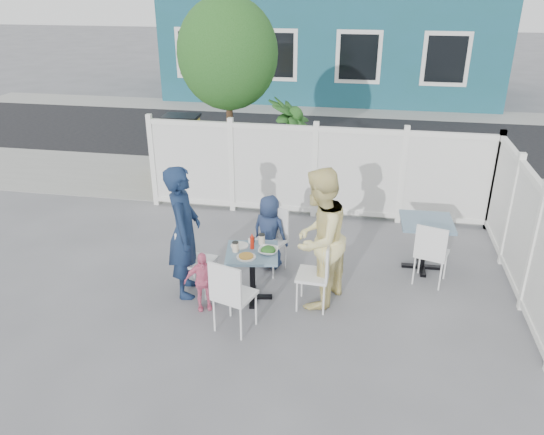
% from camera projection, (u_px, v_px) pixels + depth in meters
% --- Properties ---
extents(ground, '(80.00, 80.00, 0.00)m').
position_uv_depth(ground, '(286.00, 286.00, 7.19)').
color(ground, slate).
extents(near_sidewalk, '(24.00, 2.60, 0.01)m').
position_uv_depth(near_sidewalk, '(316.00, 187.00, 10.59)').
color(near_sidewalk, gray).
rests_on(near_sidewalk, ground).
extents(street, '(24.00, 5.00, 0.01)m').
position_uv_depth(street, '(331.00, 137.00, 13.91)').
color(street, black).
rests_on(street, ground).
extents(far_sidewalk, '(24.00, 1.60, 0.01)m').
position_uv_depth(far_sidewalk, '(339.00, 111.00, 16.69)').
color(far_sidewalk, gray).
rests_on(far_sidewalk, ground).
extents(building, '(11.00, 6.00, 6.00)m').
position_uv_depth(building, '(335.00, 4.00, 18.58)').
color(building, '#1C535D').
rests_on(building, ground).
extents(fence_back, '(5.86, 0.08, 1.60)m').
position_uv_depth(fence_back, '(315.00, 174.00, 9.00)').
color(fence_back, white).
rests_on(fence_back, ground).
extents(fence_right, '(0.08, 3.66, 1.60)m').
position_uv_depth(fence_right, '(521.00, 232.00, 6.91)').
color(fence_right, white).
rests_on(fence_right, ground).
extents(tree, '(1.80, 1.62, 3.59)m').
position_uv_depth(tree, '(228.00, 54.00, 9.34)').
color(tree, '#382316').
rests_on(tree, ground).
extents(utility_cabinet, '(0.68, 0.50, 1.23)m').
position_uv_depth(utility_cabinet, '(183.00, 147.00, 10.98)').
color(utility_cabinet, gold).
rests_on(utility_cabinet, ground).
extents(potted_shrub_a, '(1.12, 1.12, 1.87)m').
position_uv_depth(potted_shrub_a, '(290.00, 151.00, 9.65)').
color(potted_shrub_a, '#1C4F18').
rests_on(potted_shrub_a, ground).
extents(potted_shrub_b, '(1.33, 1.16, 1.45)m').
position_uv_depth(potted_shrub_b, '(400.00, 170.00, 9.33)').
color(potted_shrub_b, '#1C4F18').
rests_on(potted_shrub_b, ground).
extents(main_table, '(0.75, 0.75, 0.68)m').
position_uv_depth(main_table, '(252.00, 263.00, 6.70)').
color(main_table, '#3D587F').
rests_on(main_table, ground).
extents(spare_table, '(0.73, 0.73, 0.75)m').
position_uv_depth(spare_table, '(426.00, 232.00, 7.41)').
color(spare_table, '#3D587F').
rests_on(spare_table, ground).
extents(chair_left, '(0.45, 0.46, 0.91)m').
position_uv_depth(chair_left, '(192.00, 255.00, 6.89)').
color(chair_left, white).
rests_on(chair_left, ground).
extents(chair_right, '(0.42, 0.43, 0.91)m').
position_uv_depth(chair_right, '(320.00, 270.00, 6.53)').
color(chair_right, white).
rests_on(chair_right, ground).
extents(chair_back, '(0.53, 0.52, 0.91)m').
position_uv_depth(chair_back, '(272.00, 235.00, 7.43)').
color(chair_back, white).
rests_on(chair_back, ground).
extents(chair_near, '(0.53, 0.52, 0.94)m').
position_uv_depth(chair_near, '(231.00, 292.00, 6.05)').
color(chair_near, white).
rests_on(chair_near, ground).
extents(chair_spare, '(0.51, 0.50, 0.90)m').
position_uv_depth(chair_spare, '(431.00, 250.00, 7.02)').
color(chair_spare, white).
rests_on(chair_spare, ground).
extents(man, '(0.54, 0.71, 1.75)m').
position_uv_depth(man, '(184.00, 232.00, 6.71)').
color(man, '#152545').
rests_on(man, ground).
extents(woman, '(0.95, 1.06, 1.80)m').
position_uv_depth(woman, '(319.00, 239.00, 6.48)').
color(woman, yellow).
rests_on(woman, ground).
extents(boy, '(0.61, 0.51, 1.08)m').
position_uv_depth(boy, '(269.00, 232.00, 7.49)').
color(boy, navy).
rests_on(boy, ground).
extents(toddler, '(0.50, 0.36, 0.78)m').
position_uv_depth(toddler, '(203.00, 281.00, 6.55)').
color(toddler, pink).
rests_on(toddler, ground).
extents(plate_main, '(0.24, 0.24, 0.02)m').
position_uv_depth(plate_main, '(246.00, 257.00, 6.50)').
color(plate_main, white).
rests_on(plate_main, main_table).
extents(plate_side, '(0.23, 0.23, 0.02)m').
position_uv_depth(plate_side, '(240.00, 246.00, 6.77)').
color(plate_side, white).
rests_on(plate_side, main_table).
extents(salad_bowl, '(0.25, 0.25, 0.06)m').
position_uv_depth(salad_bowl, '(268.00, 251.00, 6.60)').
color(salad_bowl, white).
rests_on(salad_bowl, main_table).
extents(coffee_cup_a, '(0.08, 0.08, 0.12)m').
position_uv_depth(coffee_cup_a, '(235.00, 247.00, 6.63)').
color(coffee_cup_a, beige).
rests_on(coffee_cup_a, main_table).
extents(coffee_cup_b, '(0.08, 0.08, 0.12)m').
position_uv_depth(coffee_cup_b, '(262.00, 239.00, 6.81)').
color(coffee_cup_b, beige).
rests_on(coffee_cup_b, main_table).
extents(ketchup_bottle, '(0.05, 0.05, 0.16)m').
position_uv_depth(ketchup_bottle, '(252.00, 243.00, 6.69)').
color(ketchup_bottle, '#AE1B0B').
rests_on(ketchup_bottle, main_table).
extents(salt_shaker, '(0.03, 0.03, 0.07)m').
position_uv_depth(salt_shaker, '(249.00, 241.00, 6.84)').
color(salt_shaker, white).
rests_on(salt_shaker, main_table).
extents(pepper_shaker, '(0.03, 0.03, 0.07)m').
position_uv_depth(pepper_shaker, '(253.00, 240.00, 6.86)').
color(pepper_shaker, black).
rests_on(pepper_shaker, main_table).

